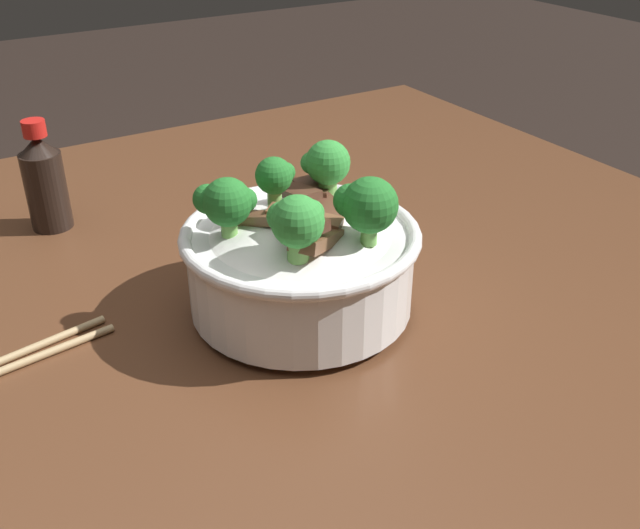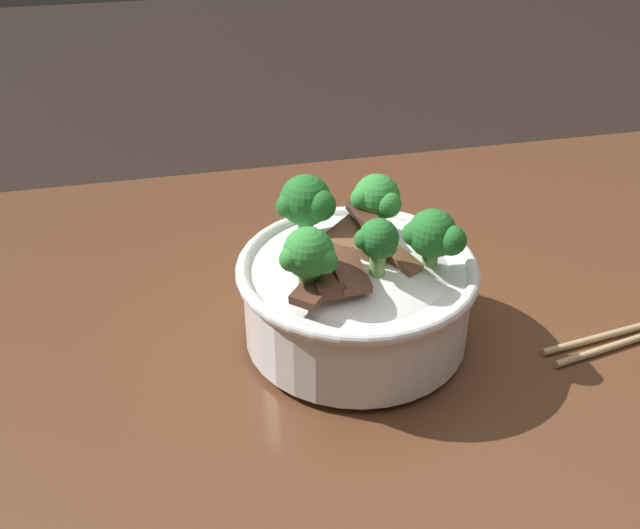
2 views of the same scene
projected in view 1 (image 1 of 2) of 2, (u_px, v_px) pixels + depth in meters
The scene contains 3 objects.
dining_table at pixel (134, 405), 0.74m from camera, with size 1.40×0.96×0.79m.
rice_bowl at pixel (301, 253), 0.66m from camera, with size 0.22×0.22×0.15m.
soy_sauce_bottle at pixel (45, 181), 0.82m from camera, with size 0.05×0.05×0.13m.
Camera 1 is at (-0.14, -0.59, 1.17)m, focal length 41.04 mm.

